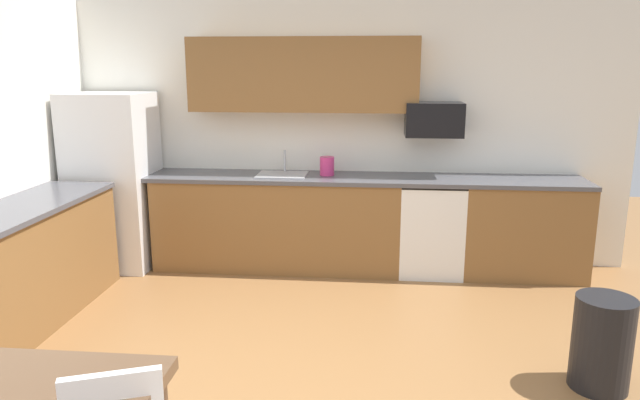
{
  "coord_description": "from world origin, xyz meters",
  "views": [
    {
      "loc": [
        0.41,
        -3.28,
        1.99
      ],
      "look_at": [
        0.0,
        1.0,
        1.0
      ],
      "focal_mm": 32.94,
      "sensor_mm": 36.0,
      "label": 1
    }
  ],
  "objects": [
    {
      "name": "microwave",
      "position": [
        0.95,
        2.4,
        1.49
      ],
      "size": [
        0.54,
        0.36,
        0.32
      ],
      "primitive_type": "cube",
      "color": "black"
    },
    {
      "name": "kettle",
      "position": [
        -0.06,
        2.35,
        1.02
      ],
      "size": [
        0.14,
        0.14,
        0.2
      ],
      "primitive_type": "cylinder",
      "color": "#CC3372",
      "rests_on": "countertop_back"
    },
    {
      "name": "sink_basin",
      "position": [
        -0.5,
        2.3,
        0.88
      ],
      "size": [
        0.48,
        0.4,
        0.14
      ],
      "primitive_type": "cube",
      "color": "#A5A8AD",
      "rests_on": "countertop_back"
    },
    {
      "name": "cabinet_run_back_right",
      "position": [
        1.83,
        2.3,
        0.45
      ],
      "size": [
        1.15,
        0.6,
        0.9
      ],
      "primitive_type": "cube",
      "color": "brown",
      "rests_on": "ground"
    },
    {
      "name": "trash_bin",
      "position": [
        1.84,
        0.23,
        0.3
      ],
      "size": [
        0.36,
        0.36,
        0.6
      ],
      "primitive_type": "cylinder",
      "color": "black",
      "rests_on": "ground"
    },
    {
      "name": "refrigerator",
      "position": [
        -2.18,
        2.22,
        0.87
      ],
      "size": [
        0.76,
        0.7,
        1.73
      ],
      "primitive_type": "cube",
      "color": "white",
      "rests_on": "ground"
    },
    {
      "name": "countertop_back",
      "position": [
        0.0,
        2.3,
        0.92
      ],
      "size": [
        4.8,
        0.64,
        0.04
      ],
      "primitive_type": "cube",
      "color": "#4C4C51",
      "rests_on": "cabinet_run_back"
    },
    {
      "name": "wall_back",
      "position": [
        0.0,
        2.65,
        1.35
      ],
      "size": [
        5.8,
        0.1,
        2.7
      ],
      "primitive_type": "cube",
      "color": "white",
      "rests_on": "ground"
    },
    {
      "name": "ground_plane",
      "position": [
        0.0,
        0.0,
        0.0
      ],
      "size": [
        12.0,
        12.0,
        0.0
      ],
      "primitive_type": "plane",
      "color": "olive"
    },
    {
      "name": "upper_cabinets_back",
      "position": [
        -0.3,
        2.43,
        1.9
      ],
      "size": [
        2.2,
        0.34,
        0.7
      ],
      "primitive_type": "cube",
      "color": "brown"
    },
    {
      "name": "cabinet_run_left",
      "position": [
        -2.3,
        0.8,
        0.45
      ],
      "size": [
        0.6,
        2.0,
        0.9
      ],
      "primitive_type": "cube",
      "color": "brown",
      "rests_on": "ground"
    },
    {
      "name": "cabinet_run_back",
      "position": [
        -0.55,
        2.3,
        0.45
      ],
      "size": [
        2.4,
        0.6,
        0.9
      ],
      "primitive_type": "cube",
      "color": "brown",
      "rests_on": "ground"
    },
    {
      "name": "oven_range",
      "position": [
        0.95,
        2.3,
        0.46
      ],
      "size": [
        0.6,
        0.6,
        0.91
      ],
      "color": "white",
      "rests_on": "ground"
    },
    {
      "name": "sink_faucet",
      "position": [
        -0.5,
        2.48,
        1.04
      ],
      "size": [
        0.02,
        0.02,
        0.24
      ],
      "primitive_type": "cylinder",
      "color": "#B2B5BA",
      "rests_on": "countertop_back"
    },
    {
      "name": "countertop_left",
      "position": [
        -2.3,
        0.8,
        0.92
      ],
      "size": [
        0.64,
        2.0,
        0.04
      ],
      "primitive_type": "cube",
      "color": "#4C4C51",
      "rests_on": "cabinet_run_left"
    }
  ]
}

